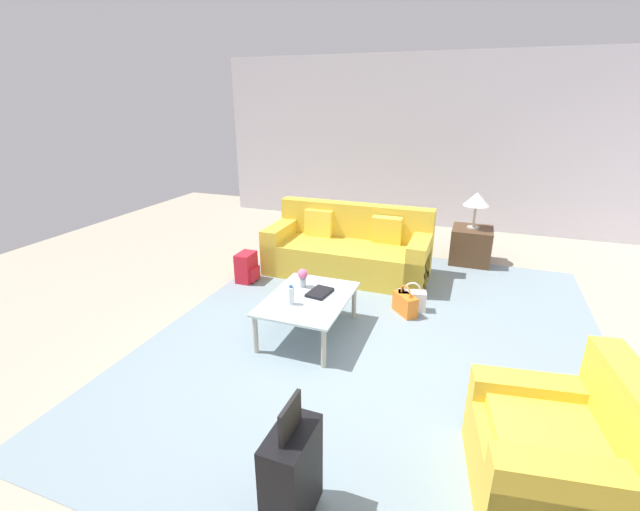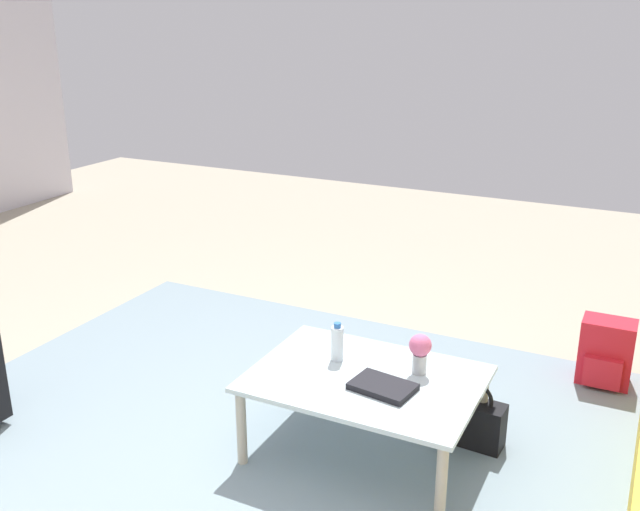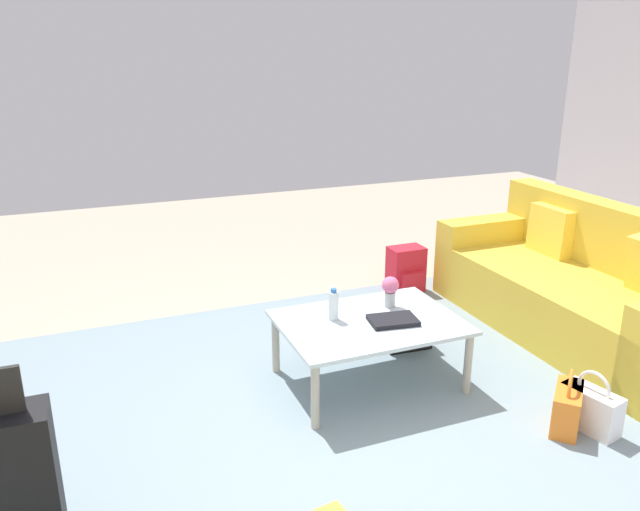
% 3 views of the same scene
% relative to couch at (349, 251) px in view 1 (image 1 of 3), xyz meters
% --- Properties ---
extents(ground_plane, '(12.00, 12.00, 0.00)m').
position_rel_couch_xyz_m(ground_plane, '(2.20, 0.60, -0.31)').
color(ground_plane, '#A89E89').
extents(wall_left, '(0.12, 8.00, 3.10)m').
position_rel_couch_xyz_m(wall_left, '(-2.86, 0.60, 1.24)').
color(wall_left, silver).
rests_on(wall_left, ground).
extents(area_rug, '(5.20, 4.40, 0.01)m').
position_rel_couch_xyz_m(area_rug, '(1.60, 0.80, -0.31)').
color(area_rug, gray).
rests_on(area_rug, ground).
extents(couch, '(0.95, 2.22, 0.93)m').
position_rel_couch_xyz_m(couch, '(0.00, 0.00, 0.00)').
color(couch, gold).
rests_on(couch, ground).
extents(armchair, '(1.04, 1.01, 0.91)m').
position_rel_couch_xyz_m(armchair, '(3.09, 2.27, -0.01)').
color(armchair, gold).
rests_on(armchair, ground).
extents(coffee_table, '(1.10, 0.80, 0.43)m').
position_rel_couch_xyz_m(coffee_table, '(1.80, 0.10, 0.07)').
color(coffee_table, silver).
rests_on(coffee_table, ground).
extents(water_bottle, '(0.06, 0.06, 0.20)m').
position_rel_couch_xyz_m(water_bottle, '(2.00, -0.00, 0.21)').
color(water_bottle, silver).
rests_on(water_bottle, coffee_table).
extents(coffee_table_book, '(0.31, 0.24, 0.03)m').
position_rel_couch_xyz_m(coffee_table_book, '(1.68, 0.18, 0.13)').
color(coffee_table_book, black).
rests_on(coffee_table_book, coffee_table).
extents(flower_vase, '(0.11, 0.11, 0.21)m').
position_rel_couch_xyz_m(flower_vase, '(1.58, -0.05, 0.24)').
color(flower_vase, '#B2B7BC').
rests_on(flower_vase, coffee_table).
extents(side_table, '(0.57, 0.57, 0.53)m').
position_rel_couch_xyz_m(side_table, '(-1.00, 1.60, -0.05)').
color(side_table, '#513823').
rests_on(side_table, ground).
extents(table_lamp, '(0.37, 0.37, 0.54)m').
position_rel_couch_xyz_m(table_lamp, '(-1.00, 1.60, 0.64)').
color(table_lamp, '#ADA899').
rests_on(table_lamp, side_table).
extents(suitcase_black, '(0.40, 0.23, 0.85)m').
position_rel_couch_xyz_m(suitcase_black, '(3.80, 0.80, 0.04)').
color(suitcase_black, black).
rests_on(suitcase_black, ground).
extents(handbag_orange, '(0.33, 0.32, 0.36)m').
position_rel_couch_xyz_m(handbag_orange, '(1.00, 0.97, -0.18)').
color(handbag_orange, orange).
rests_on(handbag_orange, ground).
extents(handbag_black, '(0.33, 0.16, 0.36)m').
position_rel_couch_xyz_m(handbag_black, '(1.34, -0.21, -0.18)').
color(handbag_black, black).
rests_on(handbag_black, ground).
extents(handbag_white, '(0.21, 0.34, 0.36)m').
position_rel_couch_xyz_m(handbag_white, '(0.89, 1.03, -0.18)').
color(handbag_white, white).
rests_on(handbag_white, ground).
extents(backpack_red, '(0.30, 0.25, 0.40)m').
position_rel_couch_xyz_m(backpack_red, '(0.80, -1.19, -0.12)').
color(backpack_red, red).
rests_on(backpack_red, ground).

